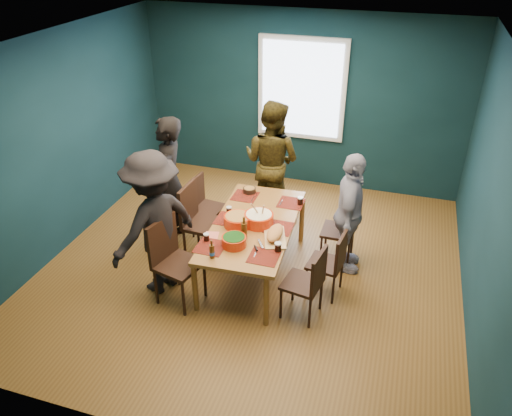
% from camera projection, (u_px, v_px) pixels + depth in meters
% --- Properties ---
extents(room, '(5.01, 5.01, 2.71)m').
position_uv_depth(room, '(259.00, 158.00, 5.81)').
color(room, brown).
rests_on(room, ground).
extents(dining_table, '(1.01, 1.88, 0.70)m').
position_uv_depth(dining_table, '(254.00, 228.00, 5.86)').
color(dining_table, brown).
rests_on(dining_table, floor).
extents(chair_left_far, '(0.42, 0.42, 0.84)m').
position_uv_depth(chair_left_far, '(203.00, 202.00, 6.70)').
color(chair_left_far, black).
rests_on(chair_left_far, floor).
extents(chair_left_mid, '(0.47, 0.47, 1.00)m').
position_uv_depth(chair_left_mid, '(197.00, 216.00, 6.20)').
color(chair_left_mid, black).
rests_on(chair_left_mid, floor).
extents(chair_left_near, '(0.55, 0.55, 1.00)m').
position_uv_depth(chair_left_near, '(171.00, 255.00, 5.48)').
color(chair_left_near, black).
rests_on(chair_left_near, floor).
extents(chair_right_far, '(0.40, 0.40, 0.88)m').
position_uv_depth(chair_right_far, '(346.00, 226.00, 6.13)').
color(chair_right_far, black).
rests_on(chair_right_far, floor).
extents(chair_right_mid, '(0.42, 0.42, 0.83)m').
position_uv_depth(chair_right_mid, '(332.00, 259.00, 5.58)').
color(chair_right_mid, black).
rests_on(chair_right_mid, floor).
extents(chair_right_near, '(0.45, 0.45, 0.86)m').
position_uv_depth(chair_right_near, '(310.00, 279.00, 5.24)').
color(chair_right_near, black).
rests_on(chair_right_near, floor).
extents(person_far_left, '(0.57, 0.72, 1.75)m').
position_uv_depth(person_far_left, '(169.00, 182.00, 6.35)').
color(person_far_left, black).
rests_on(person_far_left, floor).
extents(person_back, '(0.98, 0.84, 1.74)m').
position_uv_depth(person_back, '(272.00, 161.00, 6.91)').
color(person_back, black).
rests_on(person_back, floor).
extents(person_right, '(0.45, 0.93, 1.53)m').
position_uv_depth(person_right, '(349.00, 214.00, 5.88)').
color(person_right, white).
rests_on(person_right, floor).
extents(person_near_left, '(1.04, 1.28, 1.72)m').
position_uv_depth(person_near_left, '(154.00, 224.00, 5.53)').
color(person_near_left, black).
rests_on(person_near_left, floor).
extents(bowl_salad, '(0.32, 0.32, 0.13)m').
position_uv_depth(bowl_salad, '(238.00, 220.00, 5.76)').
color(bowl_salad, red).
rests_on(bowl_salad, dining_table).
extents(bowl_dumpling, '(0.34, 0.34, 0.32)m').
position_uv_depth(bowl_dumpling, '(259.00, 219.00, 5.78)').
color(bowl_dumpling, red).
rests_on(bowl_dumpling, dining_table).
extents(bowl_herbs, '(0.27, 0.27, 0.12)m').
position_uv_depth(bowl_herbs, '(234.00, 241.00, 5.41)').
color(bowl_herbs, red).
rests_on(bowl_herbs, dining_table).
extents(cutting_board, '(0.36, 0.59, 0.13)m').
position_uv_depth(cutting_board, '(275.00, 234.00, 5.53)').
color(cutting_board, tan).
rests_on(cutting_board, dining_table).
extents(small_bowl, '(0.17, 0.17, 0.07)m').
position_uv_depth(small_bowl, '(249.00, 190.00, 6.47)').
color(small_bowl, black).
rests_on(small_bowl, dining_table).
extents(beer_bottle_a, '(0.06, 0.06, 0.22)m').
position_uv_depth(beer_bottle_a, '(212.00, 251.00, 5.21)').
color(beer_bottle_a, '#47260C').
rests_on(beer_bottle_a, dining_table).
extents(beer_bottle_b, '(0.07, 0.07, 0.27)m').
position_uv_depth(beer_bottle_b, '(244.00, 230.00, 5.52)').
color(beer_bottle_b, '#47260C').
rests_on(beer_bottle_b, dining_table).
extents(cola_glass_a, '(0.07, 0.07, 0.09)m').
position_uv_depth(cola_glass_a, '(206.00, 237.00, 5.50)').
color(cola_glass_a, black).
rests_on(cola_glass_a, dining_table).
extents(cola_glass_b, '(0.08, 0.08, 0.11)m').
position_uv_depth(cola_glass_b, '(278.00, 247.00, 5.32)').
color(cola_glass_b, black).
rests_on(cola_glass_b, dining_table).
extents(cola_glass_c, '(0.07, 0.07, 0.10)m').
position_uv_depth(cola_glass_c, '(300.00, 200.00, 6.19)').
color(cola_glass_c, black).
rests_on(cola_glass_c, dining_table).
extents(cola_glass_d, '(0.07, 0.07, 0.09)m').
position_uv_depth(cola_glass_d, '(229.00, 210.00, 6.00)').
color(cola_glass_d, black).
rests_on(cola_glass_d, dining_table).
extents(napkin_a, '(0.17, 0.17, 0.00)m').
position_uv_depth(napkin_a, '(287.00, 227.00, 5.77)').
color(napkin_a, '#DE6D5D').
rests_on(napkin_a, dining_table).
extents(napkin_b, '(0.18, 0.18, 0.00)m').
position_uv_depth(napkin_b, '(212.00, 235.00, 5.61)').
color(napkin_b, '#DE6D5D').
rests_on(napkin_b, dining_table).
extents(napkin_c, '(0.15, 0.15, 0.00)m').
position_uv_depth(napkin_c, '(263.00, 260.00, 5.20)').
color(napkin_c, '#DE6D5D').
rests_on(napkin_c, dining_table).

